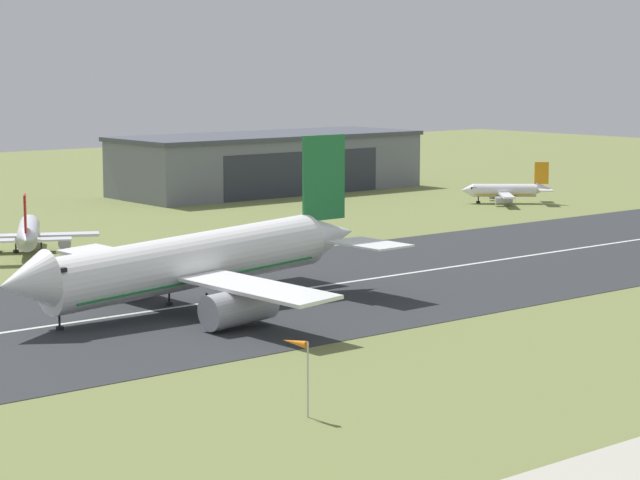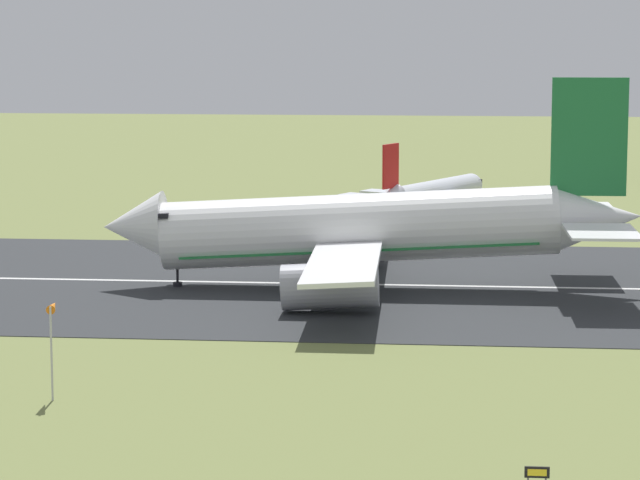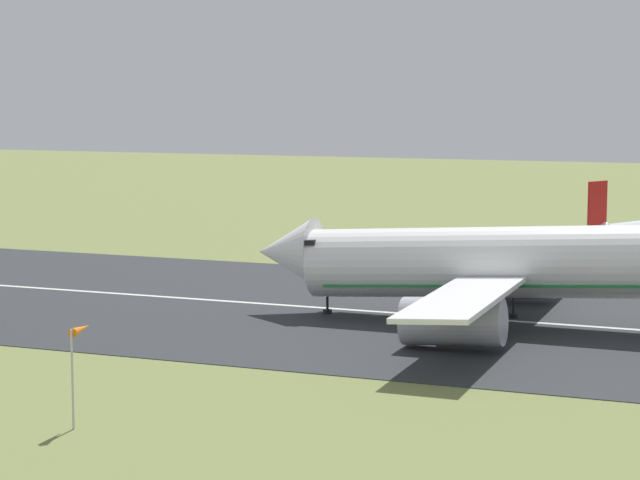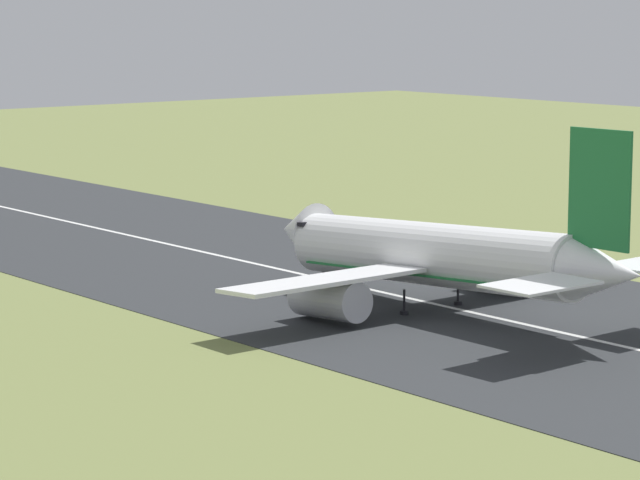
% 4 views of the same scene
% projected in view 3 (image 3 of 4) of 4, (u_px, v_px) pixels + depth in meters
% --- Properties ---
extents(airplane_landing, '(49.43, 48.24, 19.36)m').
position_uv_depth(airplane_landing, '(513.00, 265.00, 108.50)').
color(airplane_landing, white).
rests_on(airplane_landing, ground_plane).
extents(windsock_pole, '(1.00, 2.82, 6.25)m').
position_uv_depth(windsock_pole, '(80.00, 335.00, 76.73)').
color(windsock_pole, '#B7B7BC').
rests_on(windsock_pole, ground_plane).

